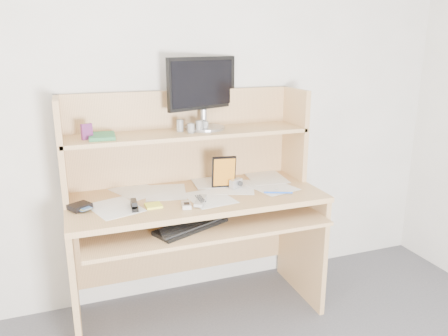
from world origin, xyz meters
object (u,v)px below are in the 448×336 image
object	(u,v)px
keyboard	(191,226)
desk	(193,200)
monitor	(203,91)
game_case	(224,172)
tv_remote	(200,201)

from	to	relation	value
keyboard	desk	bearing A→B (deg)	48.03
desk	keyboard	distance (m)	0.31
desk	monitor	world-z (taller)	monitor
desk	game_case	size ratio (longest dim) A/B	7.25
tv_remote	game_case	size ratio (longest dim) A/B	0.83
desk	monitor	size ratio (longest dim) A/B	3.09
tv_remote	game_case	bearing A→B (deg)	68.77
keyboard	monitor	xyz separation A→B (m)	(0.20, 0.43, 0.64)
desk	monitor	xyz separation A→B (m)	(0.11, 0.14, 0.61)
keyboard	game_case	world-z (taller)	game_case
game_case	monitor	bearing A→B (deg)	121.16
tv_remote	game_case	world-z (taller)	game_case
desk	tv_remote	size ratio (longest dim) A/B	8.75
keyboard	game_case	size ratio (longest dim) A/B	2.17
game_case	desk	bearing A→B (deg)	178.88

